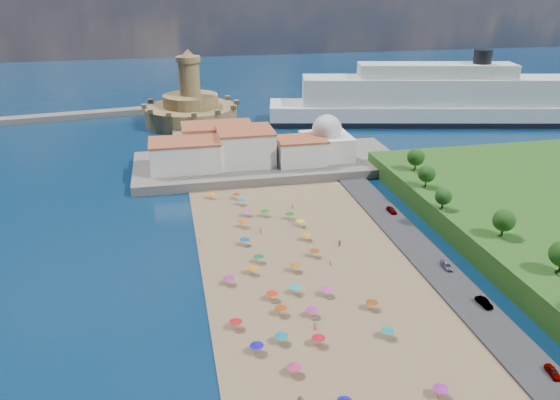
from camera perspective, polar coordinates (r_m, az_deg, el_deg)
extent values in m
plane|color=#071938|center=(120.88, 0.61, -8.13)|extent=(700.00, 700.00, 0.00)
cube|color=#59544C|center=(187.40, -1.25, 3.83)|extent=(90.00, 36.00, 3.00)
cube|color=#59544C|center=(218.25, -8.71, 6.21)|extent=(18.00, 70.00, 2.40)
cube|color=silver|center=(178.89, -9.89, 4.59)|extent=(22.00, 14.00, 9.00)
cube|color=silver|center=(182.13, -3.63, 5.54)|extent=(18.00, 16.00, 11.00)
cube|color=silver|center=(182.17, 2.20, 5.08)|extent=(16.00, 12.00, 8.00)
cube|color=silver|center=(192.81, -6.53, 6.25)|extent=(24.00, 14.00, 10.00)
cube|color=silver|center=(188.43, 4.87, 5.61)|extent=(16.00, 16.00, 8.00)
sphere|color=silver|center=(186.77, 4.93, 7.37)|extent=(10.00, 10.00, 10.00)
cylinder|color=silver|center=(185.82, 4.97, 8.50)|extent=(1.20, 1.20, 1.60)
cylinder|color=olive|center=(246.51, -9.23, 8.74)|extent=(40.00, 40.00, 8.00)
cylinder|color=olive|center=(245.07, -9.32, 10.22)|extent=(24.00, 24.00, 5.00)
cylinder|color=olive|center=(243.26, -9.46, 12.40)|extent=(9.00, 9.00, 14.00)
cylinder|color=olive|center=(241.99, -9.59, 14.31)|extent=(10.40, 10.40, 2.40)
cone|color=olive|center=(241.63, -9.63, 14.94)|extent=(6.00, 6.00, 3.00)
cube|color=black|center=(255.79, 15.52, 8.06)|extent=(146.50, 51.59, 2.34)
cube|color=silver|center=(255.07, 15.59, 8.75)|extent=(145.44, 50.99, 8.65)
cube|color=silver|center=(252.99, 15.83, 10.96)|extent=(116.44, 41.17, 11.54)
cube|color=silver|center=(251.51, 16.05, 12.89)|extent=(68.63, 27.31, 5.77)
cylinder|color=black|center=(256.50, 20.45, 13.85)|extent=(7.69, 7.69, 5.77)
cylinder|color=gray|center=(100.81, 0.13, -14.28)|extent=(0.07, 0.07, 2.00)
cone|color=#0F6A8B|center=(100.27, 0.13, -13.87)|extent=(2.50, 2.50, 0.60)
cylinder|color=gray|center=(149.04, -1.59, -1.37)|extent=(0.07, 0.07, 2.00)
cone|color=#157615|center=(148.67, -1.59, -1.06)|extent=(2.50, 2.50, 0.60)
cylinder|color=gray|center=(122.35, 1.57, -7.06)|extent=(0.07, 0.07, 2.00)
cone|color=#9C600E|center=(121.90, 1.57, -6.69)|extent=(2.50, 2.50, 0.60)
cylinder|color=gray|center=(136.00, 2.77, -3.85)|extent=(0.07, 0.07, 2.00)
cone|color=orange|center=(135.60, 2.77, -3.51)|extent=(2.50, 2.50, 0.60)
cylinder|color=gray|center=(162.17, -7.25, 0.49)|extent=(0.07, 0.07, 2.00)
cone|color=orange|center=(161.83, -7.26, 0.79)|extent=(2.50, 2.50, 0.60)
cylinder|color=gray|center=(143.27, 2.13, -2.41)|extent=(0.07, 0.07, 2.00)
cone|color=yellow|center=(142.90, 2.14, -2.08)|extent=(2.50, 2.50, 0.60)
cylinder|color=gray|center=(112.37, -0.84, -9.98)|extent=(0.07, 0.07, 2.00)
cone|color=red|center=(111.89, -0.84, -9.60)|extent=(2.50, 2.50, 0.60)
cylinder|color=gray|center=(117.92, -5.37, -8.39)|extent=(0.07, 0.07, 2.00)
cone|color=#992085|center=(117.46, -5.39, -8.01)|extent=(2.50, 2.50, 0.60)
cylinder|color=gray|center=(156.66, -4.10, -0.19)|extent=(0.07, 0.07, 2.00)
cone|color=#0D807A|center=(156.31, -4.11, 0.11)|extent=(2.50, 2.50, 0.60)
cylinder|color=gray|center=(104.61, -4.62, -12.83)|extent=(0.07, 0.07, 2.00)
cone|color=red|center=(104.09, -4.64, -12.42)|extent=(2.50, 2.50, 0.60)
cylinder|color=gray|center=(94.27, 1.48, -17.33)|extent=(0.07, 0.07, 2.00)
cone|color=#B1265F|center=(93.70, 1.49, -16.91)|extent=(2.50, 2.50, 0.60)
cylinder|color=gray|center=(114.10, 4.90, -9.52)|extent=(0.07, 0.07, 2.00)
cone|color=#CC2B9D|center=(113.63, 4.91, -9.14)|extent=(2.50, 2.50, 0.60)
cylinder|color=gray|center=(111.08, 9.58, -10.77)|extent=(0.07, 0.07, 2.00)
cone|color=#81380B|center=(110.59, 9.61, -10.38)|extent=(2.50, 2.50, 0.60)
cylinder|color=gray|center=(121.39, -2.96, -7.34)|extent=(0.07, 0.07, 2.00)
cone|color=#CD770B|center=(120.95, -2.97, -6.97)|extent=(2.50, 2.50, 0.60)
cylinder|color=gray|center=(160.76, -4.56, 0.40)|extent=(0.07, 0.07, 2.00)
cone|color=#A0330E|center=(160.42, -4.57, 0.70)|extent=(2.50, 2.50, 0.60)
cylinder|color=gray|center=(114.41, 1.66, -9.34)|extent=(0.07, 0.07, 2.00)
cone|color=#1198A1|center=(113.94, 1.66, -8.96)|extent=(2.50, 2.50, 0.60)
cone|color=#0D10AE|center=(88.33, 6.78, -20.03)|extent=(2.50, 2.50, 0.60)
cylinder|color=gray|center=(93.87, 16.41, -18.65)|extent=(0.07, 0.07, 2.00)
cone|color=#972090|center=(93.29, 16.47, -18.23)|extent=(2.50, 2.50, 0.60)
cylinder|color=gray|center=(107.69, 3.35, -11.63)|extent=(0.07, 0.07, 2.00)
cone|color=#AA2491|center=(107.19, 3.36, -11.23)|extent=(2.50, 2.50, 0.60)
cylinder|color=gray|center=(103.97, 11.14, -13.49)|extent=(0.07, 0.07, 2.00)
cone|color=#0D7E7A|center=(103.45, 11.18, -13.08)|extent=(2.50, 2.50, 0.60)
cylinder|color=gray|center=(125.85, -2.24, -6.16)|extent=(0.07, 0.07, 2.00)
cone|color=#11622C|center=(125.42, -2.25, -5.80)|extent=(2.50, 2.50, 0.60)
cylinder|color=gray|center=(107.97, 0.11, -11.49)|extent=(0.07, 0.07, 2.00)
cone|color=#9A370E|center=(107.47, 0.11, -11.09)|extent=(2.50, 2.50, 0.60)
cylinder|color=gray|center=(128.46, 3.63, -5.56)|extent=(0.07, 0.07, 2.00)
cone|color=#8B380C|center=(128.04, 3.63, -5.20)|extent=(2.50, 2.50, 0.60)
cylinder|color=gray|center=(147.24, 0.99, -1.68)|extent=(0.07, 0.07, 2.00)
cone|color=#126719|center=(146.88, 0.99, -1.36)|extent=(2.50, 2.50, 0.60)
cylinder|color=gray|center=(143.00, -3.89, -2.50)|extent=(0.07, 0.07, 2.00)
cone|color=#D04910|center=(142.62, -3.90, -2.17)|extent=(2.50, 2.50, 0.60)
cylinder|color=gray|center=(98.72, -2.43, -15.22)|extent=(0.07, 0.07, 2.00)
cone|color=#130CA2|center=(98.17, -2.44, -14.81)|extent=(2.50, 2.50, 0.60)
cylinder|color=gray|center=(133.73, -3.71, -4.36)|extent=(0.07, 0.07, 2.00)
cone|color=#0A458D|center=(133.32, -3.72, -4.02)|extent=(2.50, 2.50, 0.60)
cylinder|color=gray|center=(100.56, 4.05, -14.46)|extent=(0.07, 0.07, 2.00)
cone|color=red|center=(100.02, 4.06, -14.05)|extent=(2.50, 2.50, 0.60)
cylinder|color=gray|center=(149.45, -3.53, -1.34)|extent=(0.07, 0.07, 2.00)
cone|color=#CA2B8F|center=(149.09, -3.53, -1.02)|extent=(2.50, 2.50, 0.60)
imported|color=tan|center=(133.64, 6.24, -4.51)|extent=(1.15, 1.78, 1.84)
imported|color=tan|center=(135.66, -8.37, -4.22)|extent=(1.08, 1.30, 1.75)
imported|color=tan|center=(153.74, 1.30, -0.67)|extent=(1.05, 1.21, 1.63)
imported|color=tan|center=(124.93, 5.30, -6.55)|extent=(0.63, 0.75, 1.74)
imported|color=tan|center=(139.29, -2.09, -3.23)|extent=(1.05, 1.07, 1.74)
imported|color=tan|center=(104.52, 3.70, -12.95)|extent=(0.89, 0.67, 1.64)
imported|color=tan|center=(89.20, 2.09, -20.19)|extent=(1.75, 0.63, 1.87)
imported|color=gray|center=(103.98, 26.64, -15.75)|extent=(1.91, 3.81, 1.25)
imported|color=gray|center=(153.67, 11.59, -1.02)|extent=(1.95, 4.23, 1.40)
imported|color=gray|center=(128.44, 17.05, -6.58)|extent=(1.83, 4.22, 1.21)
imported|color=gray|center=(117.37, 20.54, -9.98)|extent=(1.87, 4.28, 1.37)
cylinder|color=#382314|center=(123.75, 27.24, -6.14)|extent=(0.50, 0.50, 3.01)
cylinder|color=#382314|center=(134.83, 22.21, -2.96)|extent=(0.50, 0.50, 2.86)
sphere|color=#14380F|center=(133.82, 22.37, -1.97)|extent=(5.14, 5.14, 5.14)
cylinder|color=#382314|center=(145.47, 16.61, -0.43)|extent=(0.50, 0.50, 2.41)
sphere|color=#14380F|center=(144.67, 16.71, 0.36)|extent=(4.34, 4.34, 4.34)
cylinder|color=#382314|center=(159.40, 15.00, 1.84)|extent=(0.50, 0.50, 2.74)
sphere|color=#14380F|center=(158.57, 15.09, 2.67)|extent=(4.94, 4.94, 4.94)
cylinder|color=#382314|center=(172.26, 13.93, 3.54)|extent=(0.50, 0.50, 2.94)
sphere|color=#14380F|center=(171.44, 14.01, 4.37)|extent=(5.30, 5.30, 5.30)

